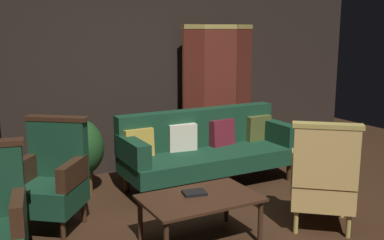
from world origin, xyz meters
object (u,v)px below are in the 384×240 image
Objects in this scene: velvet_couch at (206,146)px; potted_plant at (78,151)px; coffee_table at (200,202)px; book_black_cloth at (194,193)px; armchair_wing_left at (52,178)px; armchair_gilt_accent at (323,178)px; folding_screen at (220,91)px.

potted_plant is (-1.45, 0.36, 0.05)m from velvet_couch.
book_black_cloth is (-0.01, 0.08, 0.06)m from coffee_table.
book_black_cloth is (1.05, -0.83, -0.06)m from armchair_wing_left.
armchair_gilt_accent is at bearing -28.37° from armchair_wing_left.
folding_screen reaches higher than potted_plant.
book_black_cloth is at bearing 98.70° from coffee_table.
potted_plant is (-1.76, 1.97, 0.01)m from armchair_gilt_accent.
armchair_wing_left is (-1.90, -0.42, 0.03)m from velvet_couch.
armchair_wing_left is (-1.06, 0.91, 0.12)m from coffee_table.
folding_screen is 2.63m from book_black_cloth.
coffee_table is 0.96× the size of armchair_wing_left.
coffee_table is at bearing 166.22° from armchair_gilt_accent.
coffee_table is (-1.52, -2.15, -0.61)m from folding_screen.
armchair_gilt_accent reaches higher than potted_plant.
folding_screen is 1.90× the size of coffee_table.
velvet_couch is at bearing 57.90° from coffee_table.
armchair_wing_left is (-2.21, 1.19, 0.00)m from armchair_gilt_accent.
book_black_cloth reaches higher than coffee_table.
book_black_cloth is (-1.53, -2.07, -0.55)m from folding_screen.
armchair_gilt_accent is 1.21m from book_black_cloth.
armchair_wing_left is (-2.58, -1.23, -0.50)m from folding_screen.
coffee_table is at bearing -70.02° from potted_plant.
potted_plant is (0.45, 0.78, 0.01)m from armchair_wing_left.
folding_screen reaches higher than armchair_gilt_accent.
armchair_wing_left is 5.25× the size of book_black_cloth.
book_black_cloth is at bearing 162.74° from armchair_gilt_accent.
folding_screen is 1.19m from velvet_couch.
velvet_couch is at bearing -13.86° from potted_plant.
coffee_table is 0.96× the size of armchair_gilt_accent.
folding_screen is 1.83× the size of armchair_gilt_accent.
velvet_couch reaches higher than coffee_table.
book_black_cloth is at bearing -38.40° from armchair_wing_left.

